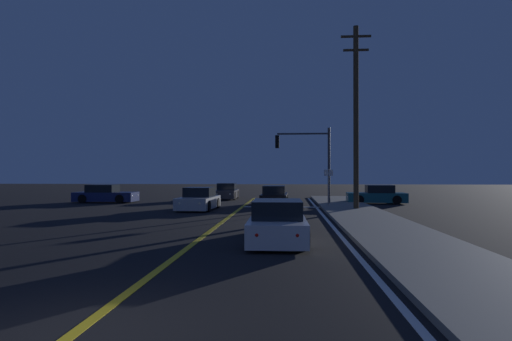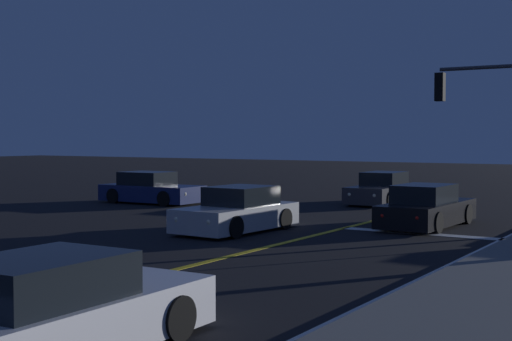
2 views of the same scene
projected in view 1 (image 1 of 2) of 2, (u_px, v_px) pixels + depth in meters
name	position (u px, v px, depth m)	size (l,w,h in m)	color
ground_plane	(64.00, 341.00, 5.57)	(160.00, 160.00, 0.00)	black
sidewalk_right	(381.00, 226.00, 16.98)	(3.20, 42.92, 0.15)	slate
lane_line_center	(216.00, 227.00, 17.46)	(0.20, 40.54, 0.01)	gold
lane_line_edge_right	(334.00, 228.00, 17.12)	(0.16, 40.54, 0.01)	white
stop_bar	(281.00, 207.00, 27.68)	(5.01, 0.50, 0.01)	white
car_lead_oncoming_white	(277.00, 223.00, 13.68)	(1.92, 4.59, 1.34)	silver
car_parked_curb_black	(274.00, 197.00, 29.38)	(1.89, 4.64, 1.34)	black
car_mid_block_teal	(377.00, 196.00, 30.82)	(4.23, 1.98, 1.34)	#195960
car_following_oncoming_navy	(105.00, 195.00, 31.96)	(4.52, 2.02, 1.34)	navy
car_side_waiting_charcoal	(227.00, 192.00, 36.46)	(1.90, 4.48, 1.34)	#2D2D33
car_distant_tail_silver	(199.00, 200.00, 25.64)	(2.08, 4.24, 1.34)	#B2B5BA
traffic_signal_near_right	(309.00, 153.00, 29.86)	(3.83, 0.28, 5.36)	#38383D
utility_pole_right	(356.00, 115.00, 24.90)	(1.74, 0.30, 10.78)	#4C3823
street_sign_corner	(329.00, 182.00, 26.97)	(0.56, 0.07, 2.47)	slate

